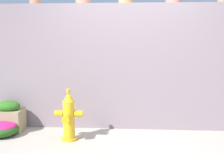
{
  "coord_description": "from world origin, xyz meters",
  "views": [
    {
      "loc": [
        0.05,
        -3.72,
        1.5
      ],
      "look_at": [
        -0.26,
        0.81,
        0.87
      ],
      "focal_mm": 45.26,
      "sensor_mm": 36.0,
      "label": 1
    }
  ],
  "objects": [
    {
      "name": "flower_bush_left",
      "position": [
        -1.94,
        0.35,
        0.12
      ],
      "size": [
        0.55,
        0.5,
        0.23
      ],
      "color": "#27531B",
      "rests_on": "ground"
    },
    {
      "name": "fire_hydrant",
      "position": [
        -0.85,
        0.24,
        0.35
      ],
      "size": [
        0.41,
        0.34,
        0.76
      ],
      "color": "gold",
      "rests_on": "ground"
    },
    {
      "name": "ground_plane",
      "position": [
        0.0,
        0.0,
        0.0
      ],
      "size": [
        24.0,
        24.0,
        0.0
      ],
      "primitive_type": "plane",
      "color": "#A79A8D"
    },
    {
      "name": "planter_box",
      "position": [
        -1.92,
        0.59,
        0.24
      ],
      "size": [
        0.47,
        0.35,
        0.5
      ],
      "color": "#91815E",
      "rests_on": "ground"
    },
    {
      "name": "stone_wall",
      "position": [
        0.0,
        1.01,
        1.02
      ],
      "size": [
        5.15,
        0.39,
        2.05
      ],
      "primitive_type": "cube",
      "color": "gray",
      "rests_on": "ground"
    }
  ]
}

